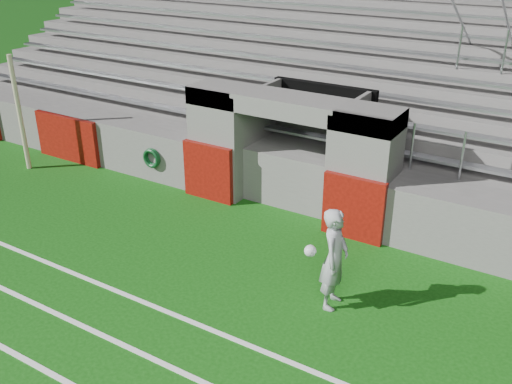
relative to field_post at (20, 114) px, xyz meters
The scene contains 5 objects.
ground 7.41m from the field_post, 15.70° to the right, with size 90.00×90.00×0.00m, color #0E460B.
field_post is the anchor object (origin of this frame).
stadium_structure 9.21m from the field_post, 40.71° to the left, with size 26.00×8.48×5.42m.
goalkeeper_with_ball 9.51m from the field_post, ahead, with size 0.71×0.70×1.79m.
hose_coil 3.71m from the field_post, 15.40° to the left, with size 0.50×0.14×0.50m.
Camera 1 is at (5.50, -6.84, 5.80)m, focal length 40.00 mm.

